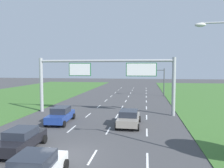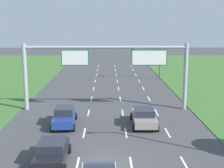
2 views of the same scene
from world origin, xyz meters
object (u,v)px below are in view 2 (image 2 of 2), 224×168
at_px(sign_gantry, 108,64).
at_px(car_far_ahead, 52,152).
at_px(car_lead_silver, 64,116).
at_px(car_near_red, 144,117).
at_px(traffic_light_mast, 148,56).

bearing_deg(sign_gantry, car_far_ahead, -105.82).
xyz_separation_m(car_lead_silver, car_far_ahead, (0.25, -7.76, -0.04)).
relative_size(car_near_red, traffic_light_mast, 0.80).
bearing_deg(traffic_light_mast, car_far_ahead, -108.14).
height_order(car_lead_silver, sign_gantry, sign_gantry).
distance_m(car_near_red, traffic_light_mast, 24.06).
bearing_deg(car_far_ahead, car_near_red, 46.72).
relative_size(car_near_red, car_far_ahead, 1.03).
relative_size(car_far_ahead, traffic_light_mast, 0.78).
xyz_separation_m(car_near_red, car_lead_silver, (-7.14, 0.12, 0.03)).
bearing_deg(car_far_ahead, traffic_light_mast, 70.59).
relative_size(car_lead_silver, sign_gantry, 0.26).
distance_m(car_far_ahead, traffic_light_mast, 33.05).
distance_m(car_far_ahead, sign_gantry, 14.17).
distance_m(car_lead_silver, car_far_ahead, 7.77).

